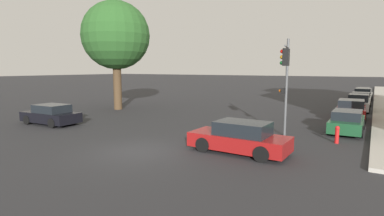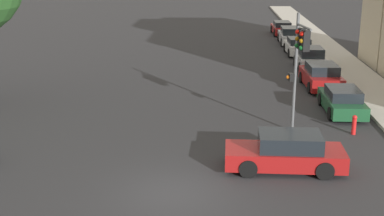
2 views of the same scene
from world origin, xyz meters
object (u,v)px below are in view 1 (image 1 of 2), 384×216
object	(u,v)px
crossing_car_0	(240,138)
parked_car_3	(360,99)
parked_car_4	(363,95)
parked_car_5	(363,92)
fire_hydrant	(337,134)
parked_car_0	(347,122)
parked_car_1	(351,110)
street_tree	(116,36)
traffic_signal	(285,69)
parked_car_2	(358,103)
crossing_car_1	(51,115)

from	to	relation	value
crossing_car_0	parked_car_3	size ratio (longest dim) A/B	1.18
parked_car_4	parked_car_5	bearing A→B (deg)	2.77
fire_hydrant	parked_car_0	bearing A→B (deg)	86.63
parked_car_1	parked_car_4	world-z (taller)	parked_car_1
parked_car_0	fire_hydrant	bearing A→B (deg)	176.79
street_tree	traffic_signal	world-z (taller)	street_tree
street_tree	parked_car_3	xyz separation A→B (m)	(19.55, 15.86, -6.20)
traffic_signal	parked_car_4	size ratio (longest dim) A/B	1.17
parked_car_4	parked_car_5	size ratio (longest dim) A/B	1.11
traffic_signal	parked_car_1	xyz separation A→B (m)	(2.80, 8.77, -3.09)
street_tree	crossing_car_0	bearing A→B (deg)	-26.53
parked_car_2	fire_hydrant	xyz separation A→B (m)	(-0.33, -14.01, -0.25)
crossing_car_1	parked_car_0	xyz separation A→B (m)	(17.85, 7.82, -0.01)
parked_car_2	fire_hydrant	world-z (taller)	parked_car_2
traffic_signal	crossing_car_0	xyz separation A→B (m)	(-0.93, -4.02, -3.13)
parked_car_3	parked_car_1	bearing A→B (deg)	177.82
street_tree	parked_car_0	size ratio (longest dim) A/B	2.34
street_tree	parked_car_5	bearing A→B (deg)	53.55
traffic_signal	parked_car_0	distance (m)	5.61
crossing_car_1	parked_car_5	distance (m)	38.68
street_tree	fire_hydrant	world-z (taller)	street_tree
traffic_signal	parked_car_1	size ratio (longest dim) A/B	1.27
traffic_signal	crossing_car_0	distance (m)	5.18
parked_car_0	parked_car_3	bearing A→B (deg)	-0.21
street_tree	crossing_car_1	size ratio (longest dim) A/B	2.32
traffic_signal	parked_car_1	bearing A→B (deg)	-116.92
parked_car_0	parked_car_4	bearing A→B (deg)	-0.24
parked_car_2	parked_car_3	xyz separation A→B (m)	(-0.03, 5.40, -0.08)
street_tree	crossing_car_1	bearing A→B (deg)	-78.68
fire_hydrant	parked_car_3	bearing A→B (deg)	89.11
parked_car_1	parked_car_3	size ratio (longest dim) A/B	1.11
street_tree	traffic_signal	bearing A→B (deg)	-12.83
street_tree	fire_hydrant	bearing A→B (deg)	-10.44
crossing_car_1	parked_car_5	size ratio (longest dim) A/B	1.02
parked_car_1	parked_car_5	size ratio (longest dim) A/B	1.02
parked_car_1	crossing_car_1	bearing A→B (deg)	124.26
parked_car_3	crossing_car_0	bearing A→B (deg)	169.51
parked_car_5	traffic_signal	bearing A→B (deg)	173.42
crossing_car_0	crossing_car_1	world-z (taller)	crossing_car_0
crossing_car_1	parked_car_2	bearing A→B (deg)	-137.02
parked_car_5	fire_hydrant	size ratio (longest dim) A/B	4.63
crossing_car_0	parked_car_2	xyz separation A→B (m)	(3.98, 18.25, 0.04)
traffic_signal	crossing_car_1	bearing A→B (deg)	6.59
street_tree	parked_car_3	size ratio (longest dim) A/B	2.57
crossing_car_1	parked_car_4	xyz separation A→B (m)	(18.00, 28.96, 0.06)
crossing_car_1	fire_hydrant	size ratio (longest dim) A/B	4.71
parked_car_1	parked_car_5	xyz separation A→B (m)	(0.12, 21.32, -0.09)
crossing_car_1	fire_hydrant	world-z (taller)	crossing_car_1
crossing_car_1	crossing_car_0	bearing A→B (deg)	178.07
crossing_car_0	parked_car_2	world-z (taller)	parked_car_2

